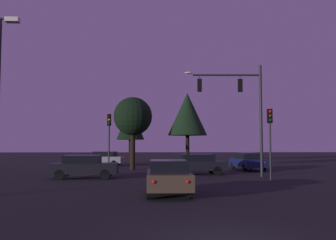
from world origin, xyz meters
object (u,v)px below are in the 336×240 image
traffic_light_corner_left (270,130)px  car_crossing_right (84,166)px  traffic_signal_mast_arm (241,101)px  tree_behind_sign (187,114)px  traffic_light_corner_right (109,132)px  car_crossing_left (196,164)px  car_nearside_lane (169,176)px  tree_center_horizon (133,117)px  tree_left_far (130,123)px  car_far_lane (248,161)px  car_parked_lot (104,158)px

traffic_light_corner_left → car_crossing_right: size_ratio=1.01×
traffic_signal_mast_arm → tree_behind_sign: bearing=94.1°
traffic_light_corner_right → tree_behind_sign: tree_behind_sign is taller
car_crossing_left → tree_behind_sign: size_ratio=0.51×
traffic_signal_mast_arm → car_nearside_lane: bearing=-120.9°
traffic_signal_mast_arm → car_crossing_left: 5.72m
traffic_signal_mast_arm → tree_center_horizon: size_ratio=1.20×
tree_behind_sign → tree_center_horizon: size_ratio=1.41×
tree_left_far → tree_center_horizon: 12.32m
car_crossing_left → car_crossing_right: (-7.71, -2.94, -0.00)m
car_crossing_left → tree_center_horizon: (-5.02, 5.52, 3.92)m
car_crossing_left → car_nearside_lane: bearing=-102.4°
car_nearside_lane → tree_center_horizon: (-2.57, 16.63, 3.92)m
tree_center_horizon → car_nearside_lane: bearing=-81.2°
traffic_light_corner_left → car_far_lane: bearing=84.8°
traffic_light_corner_right → tree_center_horizon: (1.53, 4.69, 1.49)m
tree_left_far → tree_behind_sign: bearing=26.0°
car_parked_lot → tree_behind_sign: 14.76m
car_parked_lot → tree_left_far: (2.35, 6.13, 4.12)m
traffic_light_corner_left → traffic_light_corner_right: (-10.80, 5.23, 0.05)m
traffic_light_corner_left → tree_center_horizon: size_ratio=0.69×
traffic_signal_mast_arm → car_far_lane: bearing=72.7°
traffic_light_corner_left → traffic_light_corner_right: size_ratio=0.98×
car_nearside_lane → car_crossing_right: bearing=122.8°
tree_center_horizon → car_crossing_right: bearing=-107.6°
traffic_light_corner_right → car_crossing_left: (6.56, -0.83, -2.43)m
car_far_lane → traffic_light_corner_right: bearing=-161.5°
car_far_lane → traffic_light_corner_left: bearing=-95.2°
car_crossing_right → car_far_lane: (12.79, 7.65, 0.00)m
traffic_light_corner_right → tree_center_horizon: bearing=71.9°
car_crossing_left → car_far_lane: size_ratio=0.98×
car_far_lane → car_crossing_right: bearing=-149.1°
traffic_signal_mast_arm → car_nearside_lane: traffic_signal_mast_arm is taller
car_nearside_lane → tree_behind_sign: bearing=83.4°
traffic_signal_mast_arm → car_parked_lot: (-11.36, 13.73, -4.44)m
traffic_signal_mast_arm → tree_left_far: bearing=114.4°
car_crossing_left → car_crossing_right: 8.25m
car_nearside_lane → tree_left_far: (-3.59, 28.91, 4.12)m
car_crossing_right → tree_behind_sign: tree_behind_sign is taller
car_crossing_right → tree_left_far: (1.67, 20.74, 4.12)m
traffic_signal_mast_arm → car_nearside_lane: size_ratio=1.83×
car_crossing_left → car_parked_lot: same height
car_crossing_left → tree_center_horizon: size_ratio=0.71×
car_parked_lot → car_far_lane: bearing=-27.3°
traffic_light_corner_right → car_far_lane: (11.64, 3.88, -2.43)m
car_crossing_left → car_crossing_right: size_ratio=1.04×
tree_behind_sign → tree_left_far: 8.26m
tree_center_horizon → tree_left_far: bearing=94.7°
car_nearside_lane → tree_left_far: size_ratio=0.61×
car_nearside_lane → tree_left_far: 29.42m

